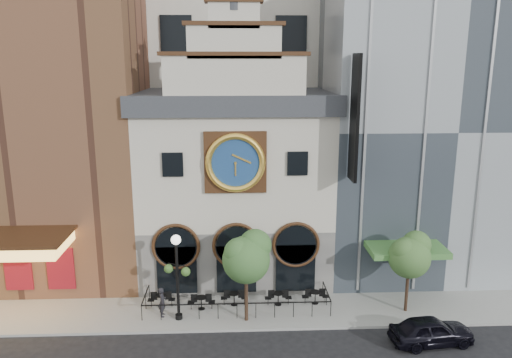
{
  "coord_description": "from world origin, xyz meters",
  "views": [
    {
      "loc": [
        -0.06,
        -24.24,
        14.32
      ],
      "look_at": [
        1.28,
        6.0,
        7.05
      ],
      "focal_mm": 35.0,
      "sensor_mm": 36.0,
      "label": 1
    }
  ],
  "objects_px": {
    "bistro_2": "(234,298)",
    "bistro_4": "(315,296)",
    "bistro_3": "(278,298)",
    "tree_left": "(247,256)",
    "bistro_0": "(161,299)",
    "lamppost": "(177,268)",
    "car_right": "(431,331)",
    "pedestrian": "(162,302)",
    "bistro_1": "(201,302)",
    "tree_right": "(410,254)"
  },
  "relations": [
    {
      "from": "car_right",
      "to": "pedestrian",
      "type": "xyz_separation_m",
      "value": [
        -14.2,
        3.23,
        0.28
      ]
    },
    {
      "from": "bistro_0",
      "to": "bistro_2",
      "type": "bearing_deg",
      "value": 0.51
    },
    {
      "from": "bistro_1",
      "to": "bistro_3",
      "type": "bearing_deg",
      "value": 4.13
    },
    {
      "from": "lamppost",
      "to": "bistro_4",
      "type": "bearing_deg",
      "value": 35.23
    },
    {
      "from": "tree_right",
      "to": "bistro_2",
      "type": "bearing_deg",
      "value": 173.77
    },
    {
      "from": "bistro_0",
      "to": "tree_left",
      "type": "xyz_separation_m",
      "value": [
        4.99,
        -1.72,
        3.35
      ]
    },
    {
      "from": "bistro_2",
      "to": "tree_left",
      "type": "xyz_separation_m",
      "value": [
        0.72,
        -1.76,
        3.35
      ]
    },
    {
      "from": "bistro_2",
      "to": "tree_left",
      "type": "bearing_deg",
      "value": -67.69
    },
    {
      "from": "bistro_4",
      "to": "car_right",
      "type": "height_order",
      "value": "car_right"
    },
    {
      "from": "bistro_3",
      "to": "lamppost",
      "type": "distance_m",
      "value": 6.43
    },
    {
      "from": "bistro_1",
      "to": "car_right",
      "type": "height_order",
      "value": "car_right"
    },
    {
      "from": "bistro_0",
      "to": "bistro_2",
      "type": "distance_m",
      "value": 4.27
    },
    {
      "from": "bistro_2",
      "to": "tree_left",
      "type": "height_order",
      "value": "tree_left"
    },
    {
      "from": "bistro_2",
      "to": "tree_right",
      "type": "distance_m",
      "value": 10.46
    },
    {
      "from": "tree_right",
      "to": "car_right",
      "type": "bearing_deg",
      "value": -86.74
    },
    {
      "from": "tree_right",
      "to": "lamppost",
      "type": "bearing_deg",
      "value": -178.22
    },
    {
      "from": "bistro_0",
      "to": "tree_left",
      "type": "height_order",
      "value": "tree_left"
    },
    {
      "from": "bistro_0",
      "to": "tree_right",
      "type": "bearing_deg",
      "value": -4.22
    },
    {
      "from": "bistro_0",
      "to": "car_right",
      "type": "bearing_deg",
      "value": -16.64
    },
    {
      "from": "tree_left",
      "to": "bistro_1",
      "type": "bearing_deg",
      "value": 153.14
    },
    {
      "from": "bistro_0",
      "to": "tree_left",
      "type": "distance_m",
      "value": 6.26
    },
    {
      "from": "bistro_0",
      "to": "tree_right",
      "type": "distance_m",
      "value": 14.58
    },
    {
      "from": "bistro_3",
      "to": "tree_left",
      "type": "relative_size",
      "value": 0.3
    },
    {
      "from": "bistro_2",
      "to": "lamppost",
      "type": "relative_size",
      "value": 0.32
    },
    {
      "from": "bistro_2",
      "to": "lamppost",
      "type": "xyz_separation_m",
      "value": [
        -3.1,
        -1.49,
        2.61
      ]
    },
    {
      "from": "bistro_3",
      "to": "tree_left",
      "type": "xyz_separation_m",
      "value": [
        -1.88,
        -1.66,
        3.35
      ]
    },
    {
      "from": "bistro_0",
      "to": "car_right",
      "type": "xyz_separation_m",
      "value": [
        14.41,
        -4.31,
        0.12
      ]
    },
    {
      "from": "car_right",
      "to": "tree_left",
      "type": "xyz_separation_m",
      "value": [
        -9.42,
        2.58,
        3.24
      ]
    },
    {
      "from": "bistro_2",
      "to": "car_right",
      "type": "height_order",
      "value": "car_right"
    },
    {
      "from": "bistro_2",
      "to": "lamppost",
      "type": "bearing_deg",
      "value": -154.29
    },
    {
      "from": "bistro_4",
      "to": "bistro_3",
      "type": "bearing_deg",
      "value": -178.13
    },
    {
      "from": "bistro_1",
      "to": "bistro_2",
      "type": "relative_size",
      "value": 1.0
    },
    {
      "from": "lamppost",
      "to": "tree_left",
      "type": "relative_size",
      "value": 0.95
    },
    {
      "from": "bistro_2",
      "to": "bistro_4",
      "type": "xyz_separation_m",
      "value": [
        4.82,
        -0.03,
        0.0
      ]
    },
    {
      "from": "bistro_1",
      "to": "lamppost",
      "type": "xyz_separation_m",
      "value": [
        -1.2,
        -1.06,
        2.61
      ]
    },
    {
      "from": "bistro_1",
      "to": "bistro_3",
      "type": "xyz_separation_m",
      "value": [
        4.51,
        0.33,
        0.0
      ]
    },
    {
      "from": "bistro_1",
      "to": "tree_right",
      "type": "height_order",
      "value": "tree_right"
    },
    {
      "from": "bistro_1",
      "to": "bistro_4",
      "type": "height_order",
      "value": "same"
    },
    {
      "from": "bistro_2",
      "to": "tree_left",
      "type": "distance_m",
      "value": 3.86
    },
    {
      "from": "bistro_3",
      "to": "tree_left",
      "type": "distance_m",
      "value": 4.19
    },
    {
      "from": "pedestrian",
      "to": "tree_left",
      "type": "xyz_separation_m",
      "value": [
        4.78,
        -0.64,
        2.96
      ]
    },
    {
      "from": "car_right",
      "to": "tree_right",
      "type": "xyz_separation_m",
      "value": [
        -0.19,
        3.26,
        2.9
      ]
    },
    {
      "from": "bistro_0",
      "to": "tree_right",
      "type": "height_order",
      "value": "tree_right"
    },
    {
      "from": "bistro_1",
      "to": "bistro_2",
      "type": "bearing_deg",
      "value": 12.72
    },
    {
      "from": "lamppost",
      "to": "tree_left",
      "type": "xyz_separation_m",
      "value": [
        3.83,
        -0.27,
        0.74
      ]
    },
    {
      "from": "lamppost",
      "to": "tree_right",
      "type": "xyz_separation_m",
      "value": [
        13.06,
        0.41,
        0.41
      ]
    },
    {
      "from": "car_right",
      "to": "bistro_2",
      "type": "bearing_deg",
      "value": 60.32
    },
    {
      "from": "bistro_0",
      "to": "bistro_4",
      "type": "relative_size",
      "value": 1.0
    },
    {
      "from": "car_right",
      "to": "lamppost",
      "type": "relative_size",
      "value": 0.86
    },
    {
      "from": "bistro_1",
      "to": "bistro_4",
      "type": "relative_size",
      "value": 1.0
    }
  ]
}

